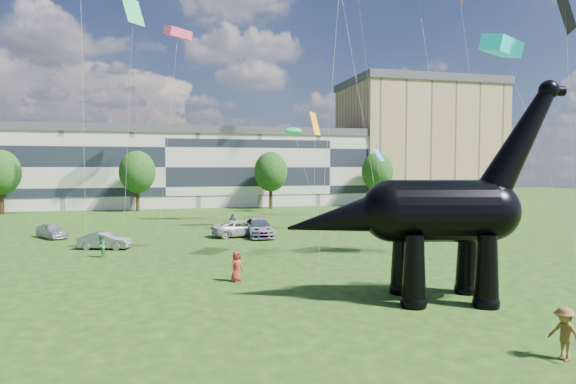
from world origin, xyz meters
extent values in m
plane|color=#16330C|center=(0.00, 0.00, 0.00)|extent=(220.00, 220.00, 0.00)
cube|color=beige|center=(-8.00, 62.00, 6.00)|extent=(78.00, 11.00, 12.00)
cube|color=tan|center=(40.00, 65.00, 11.00)|extent=(28.00, 18.00, 22.00)
cylinder|color=#382314|center=(-30.00, 53.00, 1.60)|extent=(0.56, 0.56, 3.20)
ellipsoid|color=#14380F|center=(-30.00, 53.00, 6.32)|extent=(5.20, 5.20, 6.24)
cylinder|color=#382314|center=(-12.00, 53.00, 1.60)|extent=(0.56, 0.56, 3.20)
ellipsoid|color=#14380F|center=(-12.00, 53.00, 6.32)|extent=(5.20, 5.20, 6.24)
cylinder|color=#382314|center=(8.00, 53.00, 1.60)|extent=(0.56, 0.56, 3.20)
ellipsoid|color=#14380F|center=(8.00, 53.00, 6.32)|extent=(5.20, 5.20, 6.24)
cylinder|color=#382314|center=(26.00, 53.00, 1.60)|extent=(0.56, 0.56, 3.20)
ellipsoid|color=#14380F|center=(26.00, 53.00, 6.32)|extent=(5.20, 5.20, 6.24)
cone|color=black|center=(3.70, -0.64, 1.69)|extent=(1.41, 1.41, 3.39)
sphere|color=black|center=(3.70, -0.64, 0.20)|extent=(1.24, 1.24, 1.24)
cone|color=black|center=(4.29, 1.78, 1.69)|extent=(1.41, 1.41, 3.39)
sphere|color=black|center=(4.29, 1.78, 0.20)|extent=(1.24, 1.24, 1.24)
cone|color=black|center=(6.98, -1.44, 1.69)|extent=(1.41, 1.41, 3.39)
sphere|color=black|center=(6.98, -1.44, 0.20)|extent=(1.24, 1.24, 1.24)
cone|color=black|center=(7.58, 0.97, 1.69)|extent=(1.41, 1.41, 3.39)
sphere|color=black|center=(7.58, 0.97, 0.20)|extent=(1.24, 1.24, 1.24)
cylinder|color=black|center=(5.53, 0.19, 4.40)|extent=(5.33, 4.09, 3.05)
sphere|color=black|center=(3.23, 0.76, 4.40)|extent=(3.05, 3.05, 3.05)
sphere|color=black|center=(7.83, -0.37, 4.40)|extent=(2.93, 2.93, 2.93)
cone|color=black|center=(9.17, -0.70, 7.67)|extent=(4.53, 2.66, 5.98)
sphere|color=black|center=(10.50, -1.03, 10.26)|extent=(0.95, 0.95, 0.95)
cylinder|color=black|center=(10.83, -1.11, 10.20)|extent=(0.89, 0.67, 0.50)
cone|color=black|center=(0.97, 1.31, 4.02)|extent=(6.36, 3.72, 3.31)
imported|color=silver|center=(-17.93, 27.06, 0.70)|extent=(3.68, 4.30, 1.39)
imported|color=slate|center=(-12.41, 19.63, 0.67)|extent=(4.28, 2.48, 1.33)
imported|color=silver|center=(-0.87, 24.11, 0.75)|extent=(5.83, 3.58, 1.51)
imported|color=#595960|center=(0.73, 23.47, 0.84)|extent=(2.42, 5.80, 1.67)
cube|color=silver|center=(11.86, 29.63, 1.02)|extent=(2.87, 2.87, 0.11)
cone|color=silver|center=(11.86, 29.63, 1.76)|extent=(3.63, 3.63, 1.39)
cylinder|color=#999999|center=(10.52, 28.37, 0.51)|extent=(0.06, 0.06, 1.02)
cylinder|color=#999999|center=(13.11, 28.29, 0.51)|extent=(0.06, 0.06, 1.02)
cylinder|color=#999999|center=(10.61, 30.96, 0.51)|extent=(0.06, 0.06, 1.02)
cylinder|color=#999999|center=(13.20, 30.88, 0.51)|extent=(0.06, 0.06, 1.02)
cube|color=white|center=(18.34, 31.44, 1.03)|extent=(3.75, 3.75, 0.11)
cone|color=white|center=(18.34, 31.44, 1.79)|extent=(4.74, 4.74, 1.41)
cylinder|color=#999999|center=(16.59, 30.79, 0.52)|extent=(0.06, 0.06, 1.03)
cylinder|color=#999999|center=(18.98, 29.69, 0.52)|extent=(0.06, 0.06, 1.03)
cylinder|color=#999999|center=(17.70, 33.19, 0.52)|extent=(0.06, 0.06, 1.03)
cylinder|color=#999999|center=(20.09, 32.08, 0.52)|extent=(0.06, 0.06, 1.03)
imported|color=maroon|center=(-3.68, 6.32, 0.87)|extent=(1.00, 0.97, 1.73)
imported|color=brown|center=(5.61, -7.46, 0.92)|extent=(0.84, 1.26, 1.83)
imported|color=olive|center=(11.80, 14.71, 0.85)|extent=(1.17, 0.77, 1.69)
imported|color=black|center=(12.97, 16.28, 0.81)|extent=(1.58, 0.78, 1.63)
imported|color=#327E41|center=(-12.24, 15.95, 0.83)|extent=(0.73, 0.88, 1.67)
imported|color=#723A83|center=(-1.22, 27.65, 0.92)|extent=(1.14, 1.00, 1.85)
imported|color=#2F7670|center=(25.26, 32.52, 0.95)|extent=(0.74, 0.83, 1.90)
plane|color=orange|center=(12.51, 44.03, 12.59)|extent=(2.60, 3.09, 3.19)
ellipsoid|color=green|center=(6.56, 33.06, 10.65)|extent=(2.25, 1.92, 0.81)
plane|color=black|center=(18.11, 6.15, 16.84)|extent=(2.16, 2.96, 2.80)
cube|color=#0DC1C7|center=(14.67, 7.88, 14.73)|extent=(3.75, 3.07, 1.35)
plane|color=#147ED5|center=(18.66, 36.31, 8.09)|extent=(2.15, 2.03, 1.57)
plane|color=green|center=(-11.43, 41.76, 25.54)|extent=(3.44, 3.34, 3.34)
cube|color=#F44363|center=(-6.04, 46.48, 24.56)|extent=(3.98, 3.72, 1.50)
camera|label=1|loc=(-7.28, -20.75, 6.55)|focal=30.00mm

